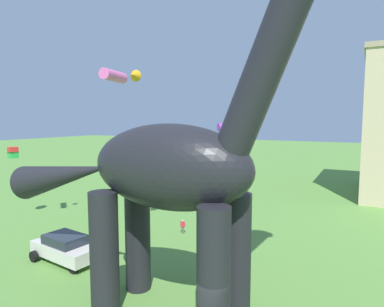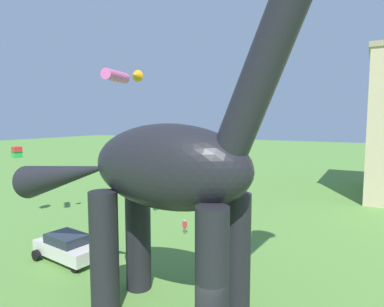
% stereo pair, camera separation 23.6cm
% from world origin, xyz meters
% --- Properties ---
extents(dinosaur_sculpture, '(16.36, 3.46, 17.10)m').
position_xyz_m(dinosaur_sculpture, '(-1.91, 2.29, 6.18)').
color(dinosaur_sculpture, black).
rests_on(dinosaur_sculpture, ground_plane).
extents(parked_sedan_left, '(4.39, 2.29, 1.55)m').
position_xyz_m(parked_sedan_left, '(-9.82, 3.98, 0.81)').
color(parked_sedan_left, silver).
rests_on(parked_sedan_left, ground_plane).
extents(person_photographer, '(0.38, 0.17, 1.02)m').
position_xyz_m(person_photographer, '(-6.13, 11.08, 0.62)').
color(person_photographer, '#6B6056').
rests_on(person_photographer, ground_plane).
extents(kite_near_high, '(0.72, 0.72, 0.87)m').
position_xyz_m(kite_near_high, '(-19.27, 7.52, 5.50)').
color(kite_near_high, red).
extents(kite_mid_right, '(2.35, 2.56, 0.72)m').
position_xyz_m(kite_mid_right, '(-8.78, 7.64, 10.77)').
color(kite_mid_right, pink).
extents(kite_drifting, '(3.23, 3.26, 0.92)m').
position_xyz_m(kite_drifting, '(-7.79, 25.31, 7.23)').
color(kite_drifting, purple).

